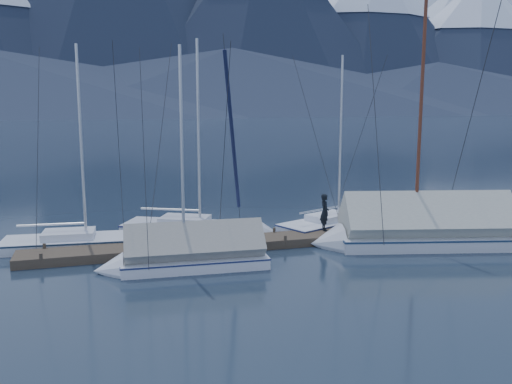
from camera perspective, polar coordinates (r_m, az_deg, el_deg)
The scene contains 10 objects.
ground at distance 20.01m, azimuth 1.64°, elevation -7.13°, with size 1000.00×1000.00×0.00m, color black.
mountain_range at distance 392.40m, azimuth -15.52°, elevation 16.83°, with size 877.00×584.00×150.50m.
dock at distance 21.82m, azimuth 0.00°, elevation -5.42°, with size 18.00×1.50×0.54m.
mooring_posts at distance 21.63m, azimuth -1.27°, elevation -4.90°, with size 15.12×1.52×0.35m.
sailboat_open_left at distance 22.63m, azimuth -16.25°, elevation -5.15°, with size 6.69×2.81×8.67m.
sailboat_open_mid at distance 23.84m, azimuth -4.78°, elevation -4.05°, with size 7.06×4.85×9.16m.
sailboat_open_right at distance 25.77m, azimuth 9.33°, elevation -3.15°, with size 6.64×4.24×8.54m.
sailboat_covered_near at distance 22.66m, azimuth 15.96°, elevation -4.13°, with size 8.58×4.33×10.69m.
sailboat_covered_far at distance 19.07m, azimuth -7.91°, elevation -6.78°, with size 6.02×2.52×8.32m.
person at distance 23.07m, azimuth 7.24°, elevation -2.11°, with size 0.57×0.37×1.56m, color black.
Camera 1 is at (-5.98, -18.23, 5.69)m, focal length 38.00 mm.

